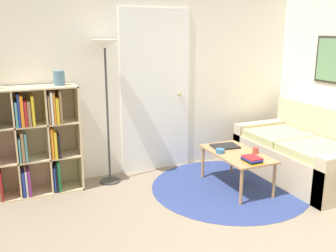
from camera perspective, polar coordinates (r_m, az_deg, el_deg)
The scene contains 11 objects.
wall_back at distance 4.81m, azimuth -3.11°, elevation 8.08°, with size 7.25×0.11×2.60m.
rug at distance 4.57m, azimuth 9.28°, elevation -9.16°, with size 1.84×1.84×0.01m.
bookshelf at distance 4.43m, azimuth -20.71°, elevation -2.07°, with size 1.04×0.34×1.22m.
floor_lamp at distance 4.38m, azimuth -9.53°, elevation 9.60°, with size 0.31×0.31×1.71m.
couch at distance 5.05m, azimuth 20.13°, elevation -4.12°, with size 0.91×1.67×0.88m.
coffee_table at distance 4.46m, azimuth 10.45°, elevation -4.60°, with size 0.51×0.92×0.43m.
laptop at distance 4.63m, azimuth 8.68°, elevation -3.07°, with size 0.34×0.27×0.02m.
bowl at distance 4.40m, azimuth 7.95°, elevation -3.79°, with size 0.10×0.10×0.05m.
book_stack_on_table at distance 4.15m, azimuth 12.70°, elevation -5.03°, with size 0.17×0.21×0.06m.
cup at distance 4.45m, azimuth 13.18°, elevation -3.66°, with size 0.07×0.07×0.07m.
vase_on_shelf at distance 4.33m, azimuth -16.25°, elevation 7.02°, with size 0.12×0.12×0.16m.
Camera 1 is at (-1.66, -2.21, 1.81)m, focal length 40.00 mm.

